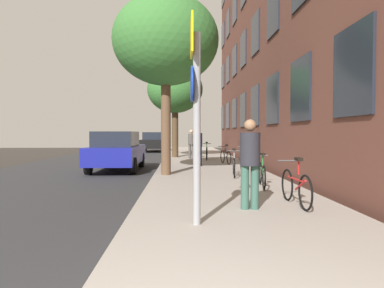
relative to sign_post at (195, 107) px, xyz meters
name	(u,v)px	position (x,y,z in m)	size (l,w,h in m)	color
ground_plane	(131,166)	(-2.56, 11.40, -1.99)	(41.80, 41.80, 0.00)	#332D28
road_asphalt	(87,166)	(-4.66, 11.40, -1.98)	(7.00, 38.00, 0.01)	#2D2D30
sidewalk	(205,164)	(0.94, 11.40, -1.93)	(4.20, 38.00, 0.12)	#9E9389
sign_post	(195,107)	(0.00, 0.00, 0.00)	(0.16, 0.60, 3.27)	gray
traffic_light	(175,115)	(-0.63, 20.11, 0.85)	(0.43, 0.24, 3.99)	black
tree_near	(166,41)	(-0.73, 6.75, 2.75)	(3.65, 3.65, 6.20)	brown
tree_far	(175,90)	(-0.54, 15.77, 2.16)	(3.32, 3.32, 5.47)	#4C3823
bicycle_0	(296,187)	(2.08, 1.39, -1.49)	(0.42, 1.71, 0.97)	black
bicycle_1	(262,174)	(1.95, 3.79, -1.51)	(0.42, 1.64, 0.93)	black
bicycle_2	(234,165)	(1.57, 6.19, -1.50)	(0.42, 1.65, 0.94)	black
bicycle_3	(242,159)	(2.26, 8.59, -1.48)	(0.53, 1.67, 0.99)	black
bicycle_4	(226,156)	(1.91, 10.99, -1.51)	(0.46, 1.59, 0.91)	black
bicycle_5	(207,153)	(1.20, 13.39, -1.49)	(0.42, 1.64, 0.97)	black
pedestrian_0	(250,158)	(1.09, 1.09, -0.89)	(0.44, 0.44, 1.71)	#33594C
pedestrian_1	(198,144)	(0.58, 10.38, -0.90)	(0.46, 0.46, 1.70)	navy
pedestrian_2	(191,142)	(0.40, 14.50, -0.93)	(0.51, 0.51, 1.64)	#4C4742
car_0	(117,151)	(-2.85, 9.16, -1.14)	(1.91, 4.41, 1.62)	navy
car_1	(153,142)	(-2.45, 23.98, -1.15)	(1.95, 4.21, 1.62)	black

